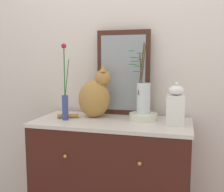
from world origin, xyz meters
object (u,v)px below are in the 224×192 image
object	(u,v)px
cat_sitting	(95,96)
vase_glass_clear	(143,95)
sideboard	(112,179)
vase_slim_green	(65,99)
mirror_leaning	(123,73)
bowl_porcelain	(143,117)
jar_lidded_porcelain	(176,106)

from	to	relation	value
cat_sitting	vase_glass_clear	world-z (taller)	vase_glass_clear
sideboard	vase_slim_green	bearing A→B (deg)	-169.23
sideboard	mirror_leaning	bearing A→B (deg)	83.59
cat_sitting	bowl_porcelain	world-z (taller)	cat_sitting
vase_glass_clear	bowl_porcelain	bearing A→B (deg)	-12.01
sideboard	vase_slim_green	xyz separation A→B (m)	(-0.34, -0.06, 0.60)
sideboard	jar_lidded_porcelain	world-z (taller)	jar_lidded_porcelain
vase_slim_green	vase_glass_clear	distance (m)	0.57
mirror_leaning	bowl_porcelain	world-z (taller)	mirror_leaning
mirror_leaning	vase_glass_clear	world-z (taller)	mirror_leaning
vase_slim_green	jar_lidded_porcelain	world-z (taller)	vase_slim_green
vase_slim_green	vase_glass_clear	world-z (taller)	vase_glass_clear
cat_sitting	jar_lidded_porcelain	bearing A→B (deg)	-7.94
mirror_leaning	jar_lidded_porcelain	bearing A→B (deg)	-29.85
sideboard	cat_sitting	xyz separation A→B (m)	(-0.15, 0.08, 0.61)
mirror_leaning	bowl_porcelain	bearing A→B (deg)	-41.02
cat_sitting	jar_lidded_porcelain	size ratio (longest dim) A/B	1.39
cat_sitting	jar_lidded_porcelain	world-z (taller)	cat_sitting
mirror_leaning	bowl_porcelain	size ratio (longest dim) A/B	3.25
bowl_porcelain	vase_glass_clear	xyz separation A→B (m)	(-0.00, 0.00, 0.16)
vase_slim_green	jar_lidded_porcelain	bearing A→B (deg)	4.69
cat_sitting	vase_slim_green	size ratio (longest dim) A/B	0.73
sideboard	cat_sitting	bearing A→B (deg)	151.45
mirror_leaning	cat_sitting	bearing A→B (deg)	-139.15
cat_sitting	vase_glass_clear	xyz separation A→B (m)	(0.37, -0.01, 0.02)
cat_sitting	bowl_porcelain	size ratio (longest dim) A/B	1.97
vase_slim_green	sideboard	bearing A→B (deg)	10.77
cat_sitting	bowl_porcelain	distance (m)	0.40
bowl_porcelain	jar_lidded_porcelain	world-z (taller)	jar_lidded_porcelain
sideboard	jar_lidded_porcelain	bearing A→B (deg)	0.03
sideboard	vase_slim_green	distance (m)	0.69
bowl_porcelain	vase_glass_clear	distance (m)	0.16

